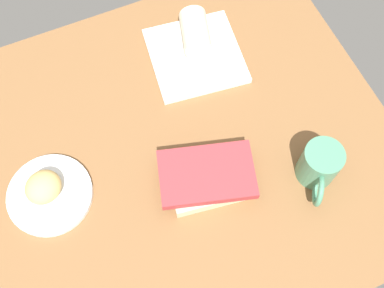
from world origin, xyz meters
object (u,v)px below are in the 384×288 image
(square_plate, at_px, (196,56))
(sauce_cup, at_px, (196,67))
(scone_pastry, at_px, (43,187))
(book_stack, at_px, (208,177))
(breakfast_wrap, at_px, (195,32))
(coffee_mug, at_px, (319,165))
(round_plate, at_px, (50,195))

(square_plate, relative_size, sauce_cup, 4.60)
(scone_pastry, relative_size, square_plate, 0.36)
(book_stack, bearing_deg, breakfast_wrap, -109.42)
(coffee_mug, bearing_deg, book_stack, -19.29)
(breakfast_wrap, bearing_deg, coffee_mug, -61.09)
(breakfast_wrap, bearing_deg, scone_pastry, -137.18)
(sauce_cup, height_order, breakfast_wrap, breakfast_wrap)
(scone_pastry, distance_m, breakfast_wrap, 0.52)
(breakfast_wrap, bearing_deg, sauce_cup, -97.19)
(round_plate, distance_m, breakfast_wrap, 0.53)
(breakfast_wrap, relative_size, book_stack, 0.48)
(round_plate, relative_size, sauce_cup, 3.90)
(round_plate, xyz_separation_m, breakfast_wrap, (-0.46, -0.25, 0.04))
(square_plate, height_order, coffee_mug, coffee_mug)
(square_plate, bearing_deg, scone_pastry, 24.42)
(sauce_cup, bearing_deg, book_stack, 71.57)
(square_plate, bearing_deg, coffee_mug, 106.80)
(book_stack, bearing_deg, coffee_mug, 160.71)
(square_plate, height_order, breakfast_wrap, breakfast_wrap)
(square_plate, xyz_separation_m, book_stack, (0.11, 0.32, 0.02))
(scone_pastry, relative_size, book_stack, 0.34)
(scone_pastry, bearing_deg, book_stack, 161.25)
(sauce_cup, bearing_deg, round_plate, 21.06)
(square_plate, distance_m, sauce_cup, 0.06)
(round_plate, distance_m, sauce_cup, 0.46)
(round_plate, distance_m, scone_pastry, 0.04)
(round_plate, xyz_separation_m, coffee_mug, (-0.57, 0.19, 0.05))
(round_plate, bearing_deg, sauce_cup, -158.94)
(round_plate, bearing_deg, square_plate, -154.69)
(round_plate, height_order, breakfast_wrap, breakfast_wrap)
(book_stack, relative_size, coffee_mug, 1.83)
(coffee_mug, bearing_deg, round_plate, -18.42)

